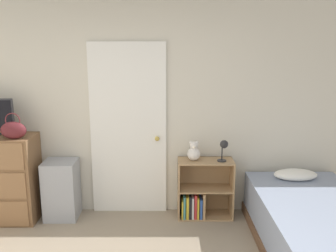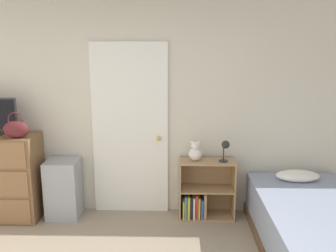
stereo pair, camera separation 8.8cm
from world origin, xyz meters
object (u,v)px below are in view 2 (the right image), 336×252
Objects in this scene: storage_bin at (64,188)px; bookshelf at (202,195)px; handbag at (16,129)px; bed at (317,229)px; desk_lamp at (225,147)px; teddy_bear at (195,152)px.

bookshelf reaches higher than storage_bin.
handbag is 0.42× the size of bookshelf.
handbag is 0.91m from storage_bin.
handbag is at bearing 169.53° from bed.
bed is at bearing -42.00° from desk_lamp.
desk_lamp is (0.35, -0.04, 0.08)m from teddy_bear.
bookshelf is at bearing 143.84° from bed.
teddy_bear is 0.12× the size of bed.
teddy_bear is (-0.09, -0.00, 0.54)m from bookshelf.
handbag is 2.38m from desk_lamp.
teddy_bear reaches higher than bookshelf.
bed is (2.77, -0.77, -0.09)m from storage_bin.
teddy_bear is (1.58, 0.03, 0.46)m from storage_bin.
handbag is at bearing -176.08° from desk_lamp.
handbag reaches higher than bookshelf.
bed is (3.20, -0.59, -0.87)m from handbag.
teddy_bear is at bearing 146.04° from bed.
bookshelf is at bearing 1.01° from storage_bin.
bed is at bearing -33.96° from teddy_bear.
storage_bin reaches higher than bed.
handbag is 3.37m from bed.
desk_lamp reaches higher than storage_bin.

